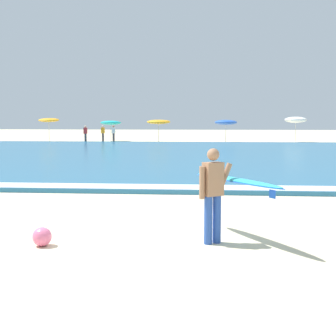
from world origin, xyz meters
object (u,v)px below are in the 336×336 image
(beachgoer_near_row_left, at_px, (85,134))
(beachgoer_near_row_right, at_px, (103,133))
(beach_umbrella_4, at_px, (296,120))
(beachgoer_near_row_mid, at_px, (114,133))
(beach_umbrella_0, at_px, (49,120))
(surfer_with_board, at_px, (224,186))
(beach_umbrella_3, at_px, (226,122))
(beach_ball, at_px, (42,237))
(beach_umbrella_2, at_px, (159,122))
(beach_umbrella_1, at_px, (111,123))

(beachgoer_near_row_left, distance_m, beachgoer_near_row_right, 1.79)
(beach_umbrella_4, bearing_deg, beachgoer_near_row_mid, -173.58)
(beach_umbrella_0, height_order, beachgoer_near_row_left, beach_umbrella_0)
(beach_umbrella_0, height_order, beach_umbrella_4, beach_umbrella_4)
(surfer_with_board, bearing_deg, beach_umbrella_3, 87.28)
(beach_umbrella_0, relative_size, beachgoer_near_row_right, 1.45)
(beachgoer_near_row_right, xyz_separation_m, beach_ball, (6.54, -34.92, -0.67))
(beach_umbrella_4, relative_size, beachgoer_near_row_right, 1.51)
(beach_umbrella_3, relative_size, beachgoer_near_row_left, 1.33)
(surfer_with_board, height_order, beach_umbrella_3, beach_umbrella_3)
(beach_umbrella_3, height_order, beachgoer_near_row_right, beach_umbrella_3)
(beach_umbrella_2, distance_m, beachgoer_near_row_left, 6.79)
(beach_umbrella_3, bearing_deg, beachgoer_near_row_right, -174.87)
(beach_umbrella_0, xyz_separation_m, beach_umbrella_3, (16.88, 0.09, -0.21))
(beach_umbrella_0, distance_m, beach_ball, 37.85)
(beach_ball, bearing_deg, beachgoer_near_row_mid, 98.98)
(beachgoer_near_row_left, bearing_deg, beach_umbrella_3, 9.75)
(surfer_with_board, distance_m, beach_ball, 3.37)
(beach_umbrella_0, xyz_separation_m, beach_umbrella_4, (23.40, 0.65, 0.03))
(beach_umbrella_1, relative_size, beachgoer_near_row_mid, 1.28)
(beach_umbrella_0, xyz_separation_m, beachgoer_near_row_mid, (6.52, -1.25, -1.21))
(beach_umbrella_4, height_order, beachgoer_near_row_right, beach_umbrella_4)
(beachgoer_near_row_mid, height_order, beach_ball, beachgoer_near_row_mid)
(beach_umbrella_0, height_order, beach_umbrella_2, beach_umbrella_0)
(beachgoer_near_row_mid, relative_size, beachgoer_near_row_right, 1.00)
(beach_umbrella_3, height_order, beach_ball, beach_umbrella_3)
(beachgoer_near_row_right, bearing_deg, surfer_with_board, -74.16)
(surfer_with_board, xyz_separation_m, beach_ball, (-3.21, -0.54, -0.86))
(beach_umbrella_4, height_order, beachgoer_near_row_mid, beach_umbrella_4)
(beach_umbrella_1, xyz_separation_m, beach_umbrella_2, (4.87, -1.85, 0.11))
(beach_umbrella_0, distance_m, beach_umbrella_3, 16.88)
(beach_umbrella_4, height_order, beachgoer_near_row_left, beach_umbrella_4)
(surfer_with_board, xyz_separation_m, beach_umbrella_1, (-9.41, 36.44, 0.76))
(beach_umbrella_3, distance_m, beach_umbrella_4, 6.54)
(beach_umbrella_2, bearing_deg, beach_umbrella_3, 7.46)
(surfer_with_board, height_order, beachgoer_near_row_left, surfer_with_board)
(beachgoer_near_row_right, bearing_deg, beachgoer_near_row_left, -139.15)
(surfer_with_board, relative_size, beach_ball, 6.96)
(beach_umbrella_0, xyz_separation_m, beachgoer_near_row_left, (4.10, -2.10, -1.21))
(beach_umbrella_2, height_order, beach_umbrella_3, beach_umbrella_2)
(beachgoer_near_row_right, bearing_deg, beach_umbrella_3, 5.13)
(beach_umbrella_4, xyz_separation_m, beachgoer_near_row_mid, (-16.88, -1.90, -1.24))
(beachgoer_near_row_mid, bearing_deg, beach_umbrella_0, 169.16)
(beach_umbrella_1, xyz_separation_m, beach_umbrella_4, (17.61, -0.48, 0.30))
(surfer_with_board, height_order, beach_umbrella_1, beach_umbrella_1)
(surfer_with_board, bearing_deg, beach_umbrella_4, 77.16)
(beachgoer_near_row_mid, height_order, beachgoer_near_row_right, same)
(beach_umbrella_4, distance_m, beachgoer_near_row_left, 19.53)
(beachgoer_near_row_right, bearing_deg, beach_umbrella_2, 2.34)
(surfer_with_board, distance_m, beachgoer_near_row_mid, 35.15)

